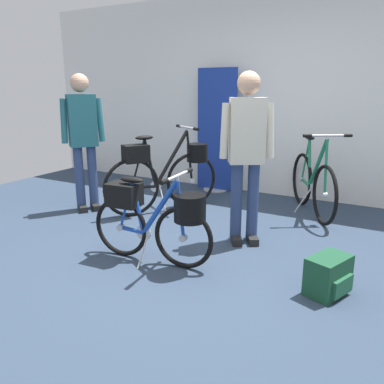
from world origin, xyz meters
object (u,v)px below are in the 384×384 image
at_px(display_bike_left, 312,183).
at_px(backpack_on_floor, 329,275).
at_px(folding_bike_foreground, 155,215).
at_px(visitor_near_wall, 246,148).
at_px(display_bike_right, 166,170).
at_px(visitor_browsing, 83,134).
at_px(floor_banner_stand, 216,137).

xyz_separation_m(display_bike_left, backpack_on_floor, (0.54, -1.87, -0.23)).
height_order(folding_bike_foreground, visitor_near_wall, visitor_near_wall).
bearing_deg(visitor_near_wall, display_bike_right, 159.01).
height_order(visitor_near_wall, visitor_browsing, visitor_browsing).
xyz_separation_m(folding_bike_foreground, display_bike_left, (0.86, 2.04, -0.05)).
bearing_deg(visitor_near_wall, display_bike_left, 72.29).
xyz_separation_m(visitor_near_wall, visitor_browsing, (-2.09, 0.04, 0.01)).
relative_size(display_bike_left, backpack_on_floor, 3.20).
bearing_deg(visitor_browsing, backpack_on_floor, -13.13).
bearing_deg(visitor_near_wall, floor_banner_stand, 123.48).
height_order(folding_bike_foreground, visitor_browsing, visitor_browsing).
bearing_deg(visitor_browsing, display_bike_right, 24.64).
relative_size(floor_banner_stand, display_bike_right, 1.36).
xyz_separation_m(visitor_near_wall, backpack_on_floor, (0.92, -0.66, -0.78)).
bearing_deg(display_bike_left, visitor_browsing, -154.78).
bearing_deg(floor_banner_stand, visitor_near_wall, -56.52).
bearing_deg(display_bike_right, visitor_browsing, -155.36).
xyz_separation_m(floor_banner_stand, display_bike_right, (-0.09, -1.20, -0.28)).
bearing_deg(display_bike_right, floor_banner_stand, 85.61).
height_order(floor_banner_stand, folding_bike_foreground, floor_banner_stand).
bearing_deg(display_bike_left, backpack_on_floor, -73.91).
bearing_deg(display_bike_right, folding_bike_foreground, -61.05).
bearing_deg(visitor_near_wall, folding_bike_foreground, -119.81).
relative_size(visitor_browsing, backpack_on_floor, 4.20).
relative_size(folding_bike_foreground, display_bike_left, 0.93).
bearing_deg(backpack_on_floor, visitor_near_wall, 144.45).
relative_size(floor_banner_stand, visitor_near_wall, 1.08).
distance_m(floor_banner_stand, display_bike_right, 1.24).
distance_m(display_bike_left, visitor_near_wall, 1.38).
height_order(folding_bike_foreground, display_bike_left, display_bike_left).
bearing_deg(backpack_on_floor, floor_banner_stand, 131.08).
bearing_deg(backpack_on_floor, display_bike_left, 106.09).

